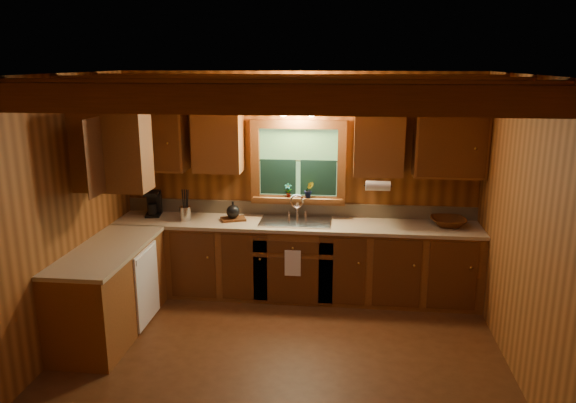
% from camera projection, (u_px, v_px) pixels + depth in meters
% --- Properties ---
extents(room, '(4.20, 4.20, 4.20)m').
position_uv_depth(room, '(278.00, 230.00, 4.72)').
color(room, '#4B2812').
rests_on(room, ground).
extents(ceiling_beams, '(4.20, 2.54, 0.18)m').
position_uv_depth(ceiling_beams, '(277.00, 89.00, 4.42)').
color(ceiling_beams, brown).
rests_on(ceiling_beams, room).
extents(base_cabinets, '(4.20, 2.22, 0.86)m').
position_uv_depth(base_cabinets, '(250.00, 268.00, 6.23)').
color(base_cabinets, brown).
rests_on(base_cabinets, ground).
extents(countertop, '(4.20, 2.24, 0.04)m').
position_uv_depth(countertop, '(250.00, 230.00, 6.12)').
color(countertop, tan).
rests_on(countertop, base_cabinets).
extents(backsplash, '(4.20, 0.02, 0.16)m').
position_uv_depth(backsplash, '(298.00, 209.00, 6.61)').
color(backsplash, tan).
rests_on(backsplash, room).
extents(dishwasher_panel, '(0.02, 0.60, 0.80)m').
position_uv_depth(dishwasher_panel, '(147.00, 285.00, 5.75)').
color(dishwasher_panel, white).
rests_on(dishwasher_panel, base_cabinets).
extents(upper_cabinets, '(4.19, 1.77, 0.78)m').
position_uv_depth(upper_cabinets, '(243.00, 143.00, 6.02)').
color(upper_cabinets, brown).
rests_on(upper_cabinets, room).
extents(window, '(1.12, 0.08, 1.00)m').
position_uv_depth(window, '(298.00, 164.00, 6.46)').
color(window, brown).
rests_on(window, room).
extents(window_sill, '(1.06, 0.14, 0.04)m').
position_uv_depth(window_sill, '(298.00, 199.00, 6.52)').
color(window_sill, brown).
rests_on(window_sill, room).
extents(wall_sconce, '(0.45, 0.21, 0.17)m').
position_uv_depth(wall_sconce, '(297.00, 111.00, 6.19)').
color(wall_sconce, black).
rests_on(wall_sconce, room).
extents(paper_towel_roll, '(0.27, 0.11, 0.11)m').
position_uv_depth(paper_towel_roll, '(378.00, 186.00, 6.08)').
color(paper_towel_roll, white).
rests_on(paper_towel_roll, upper_cabinets).
extents(dish_towel, '(0.18, 0.01, 0.30)m').
position_uv_depth(dish_towel, '(293.00, 263.00, 6.13)').
color(dish_towel, white).
rests_on(dish_towel, base_cabinets).
extents(sink, '(0.82, 0.48, 0.43)m').
position_uv_depth(sink, '(296.00, 226.00, 6.37)').
color(sink, silver).
rests_on(sink, countertop).
extents(coffee_maker, '(0.17, 0.22, 0.30)m').
position_uv_depth(coffee_maker, '(153.00, 203.00, 6.60)').
color(coffee_maker, black).
rests_on(coffee_maker, countertop).
extents(utensil_crock, '(0.13, 0.13, 0.37)m').
position_uv_depth(utensil_crock, '(185.00, 213.00, 6.41)').
color(utensil_crock, silver).
rests_on(utensil_crock, countertop).
extents(cutting_board, '(0.33, 0.29, 0.02)m').
position_uv_depth(cutting_board, '(233.00, 219.00, 6.44)').
color(cutting_board, '#502911').
rests_on(cutting_board, countertop).
extents(teakettle, '(0.16, 0.16, 0.20)m').
position_uv_depth(teakettle, '(233.00, 212.00, 6.42)').
color(teakettle, black).
rests_on(teakettle, cutting_board).
extents(wicker_basket, '(0.41, 0.41, 0.10)m').
position_uv_depth(wicker_basket, '(448.00, 222.00, 6.20)').
color(wicker_basket, '#48230C').
rests_on(wicker_basket, countertop).
extents(potted_plant_left, '(0.10, 0.07, 0.17)m').
position_uv_depth(potted_plant_left, '(288.00, 190.00, 6.50)').
color(potted_plant_left, '#502911').
rests_on(potted_plant_left, window_sill).
extents(potted_plant_right, '(0.13, 0.11, 0.20)m').
position_uv_depth(potted_plant_right, '(309.00, 190.00, 6.46)').
color(potted_plant_right, '#502911').
rests_on(potted_plant_right, window_sill).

